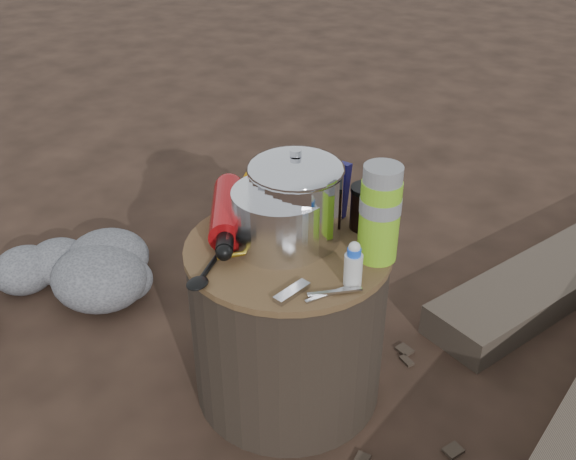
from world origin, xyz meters
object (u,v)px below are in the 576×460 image
at_px(thermos, 380,214).
at_px(travel_mug, 365,208).
at_px(camping_pot, 295,198).
at_px(fuel_bottle, 227,212).
at_px(stump, 288,320).

height_order(thermos, travel_mug, thermos).
bearing_deg(camping_pot, travel_mug, 42.84).
bearing_deg(travel_mug, fuel_bottle, -153.96).
distance_m(camping_pot, fuel_bottle, 0.18).
bearing_deg(fuel_bottle, stump, -34.61).
distance_m(thermos, travel_mug, 0.14).
height_order(stump, thermos, thermos).
bearing_deg(thermos, fuel_bottle, -174.22).
bearing_deg(camping_pot, thermos, 3.04).
xyz_separation_m(stump, travel_mug, (0.12, 0.16, 0.27)).
xyz_separation_m(fuel_bottle, travel_mug, (0.29, 0.14, 0.02)).
relative_size(thermos, travel_mug, 2.07).
bearing_deg(stump, thermos, 15.07).
bearing_deg(camping_pot, fuel_bottle, -171.02).
bearing_deg(thermos, camping_pot, -176.96).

